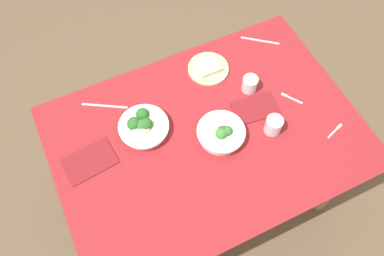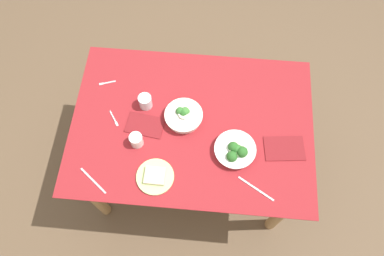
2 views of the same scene
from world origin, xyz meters
TOP-DOWN VIEW (x-y plane):
  - ground_plane at (0.00, 0.00)m, footprint 6.00×6.00m
  - dining_table at (0.00, 0.00)m, footprint 1.38×0.97m
  - broccoli_bowl_far at (-0.25, 0.15)m, footprint 0.23×0.23m
  - broccoli_bowl_near at (0.05, -0.03)m, footprint 0.22×0.22m
  - bread_side_plate at (0.17, 0.33)m, footprint 0.20×0.20m
  - water_glass_center at (0.29, 0.14)m, footprint 0.07×0.07m
  - water_glass_side at (0.28, -0.10)m, footprint 0.08×0.08m
  - fork_by_far_bowl at (0.45, 0.01)m, footprint 0.07×0.10m
  - fork_by_near_bowl at (0.54, -0.23)m, footprint 0.10×0.04m
  - table_knife_left at (0.49, 0.38)m, footprint 0.16×0.13m
  - table_knife_right at (-0.37, 0.35)m, footprint 0.19×0.12m
  - napkin_folded_upper at (-0.52, 0.10)m, footprint 0.23×0.17m
  - napkin_folded_lower at (0.27, 0.03)m, footprint 0.23×0.16m

SIDE VIEW (x-z plane):
  - ground_plane at x=0.00m, z-range 0.00..0.00m
  - dining_table at x=0.00m, z-range 0.26..0.99m
  - table_knife_left at x=0.49m, z-range 0.74..0.74m
  - table_knife_right at x=-0.37m, z-range 0.74..0.74m
  - fork_by_near_bowl at x=0.54m, z-range 0.74..0.74m
  - fork_by_far_bowl at x=0.45m, z-range 0.74..0.74m
  - napkin_folded_upper at x=-0.52m, z-range 0.74..0.74m
  - napkin_folded_lower at x=0.27m, z-range 0.74..0.74m
  - bread_side_plate at x=0.17m, z-range 0.73..0.77m
  - broccoli_bowl_far at x=-0.25m, z-range 0.72..0.81m
  - broccoli_bowl_near at x=0.05m, z-range 0.72..0.81m
  - water_glass_center at x=0.29m, z-range 0.74..0.81m
  - water_glass_side at x=0.28m, z-range 0.74..0.82m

